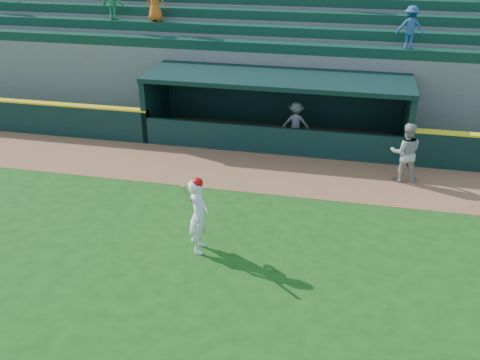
{
  "coord_description": "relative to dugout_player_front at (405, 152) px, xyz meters",
  "views": [
    {
      "loc": [
        2.69,
        -10.63,
        7.43
      ],
      "look_at": [
        0.0,
        1.6,
        1.3
      ],
      "focal_mm": 40.0,
      "sensor_mm": 36.0,
      "label": 1
    }
  ],
  "objects": [
    {
      "name": "dugout_player_inside",
      "position": [
        -3.7,
        2.48,
        -0.19
      ],
      "size": [
        1.03,
        0.64,
        1.53
      ],
      "primitive_type": "imported",
      "rotation": [
        0.0,
        0.0,
        3.21
      ],
      "color": "#9B9B96",
      "rests_on": "ground"
    },
    {
      "name": "dugout_player_front",
      "position": [
        0.0,
        0.0,
        0.0
      ],
      "size": [
        0.98,
        0.79,
        1.9
      ],
      "primitive_type": "imported",
      "rotation": [
        0.0,
        0.0,
        3.22
      ],
      "color": "#A3A39E",
      "rests_on": "ground"
    },
    {
      "name": "warning_track",
      "position": [
        -4.42,
        -0.38,
        -0.95
      ],
      "size": [
        40.0,
        3.0,
        0.01
      ],
      "primitive_type": "cube",
      "color": "brown",
      "rests_on": "ground"
    },
    {
      "name": "dugout",
      "position": [
        -4.42,
        2.73,
        0.41
      ],
      "size": [
        9.4,
        2.8,
        2.46
      ],
      "color": "slate",
      "rests_on": "ground"
    },
    {
      "name": "batter_at_plate",
      "position": [
        -5.13,
        -5.15,
        0.04
      ],
      "size": [
        0.55,
        0.86,
        2.0
      ],
      "color": "white",
      "rests_on": "ground"
    },
    {
      "name": "stands",
      "position": [
        -4.4,
        7.29,
        1.44
      ],
      "size": [
        34.5,
        6.25,
        7.42
      ],
      "color": "slate",
      "rests_on": "ground"
    },
    {
      "name": "ground",
      "position": [
        -4.42,
        -5.28,
        -0.95
      ],
      "size": [
        120.0,
        120.0,
        0.0
      ],
      "primitive_type": "plane",
      "color": "#174912",
      "rests_on": "ground"
    }
  ]
}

